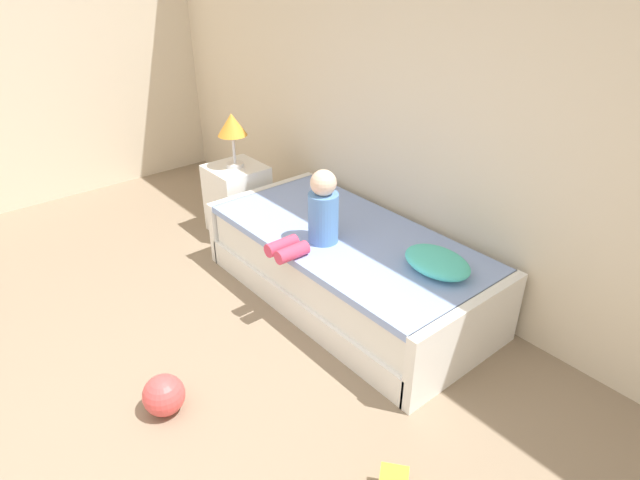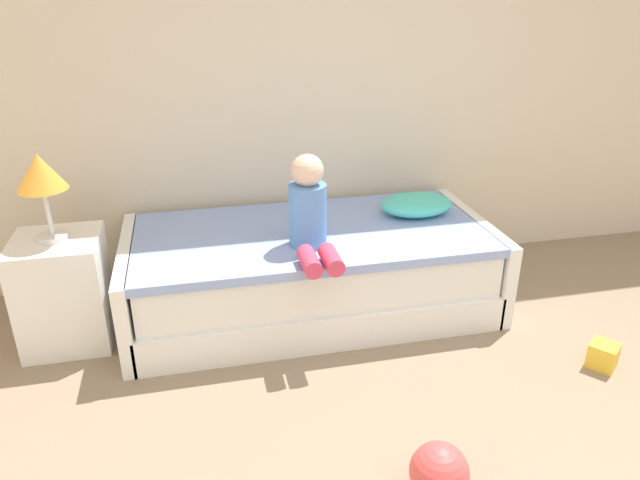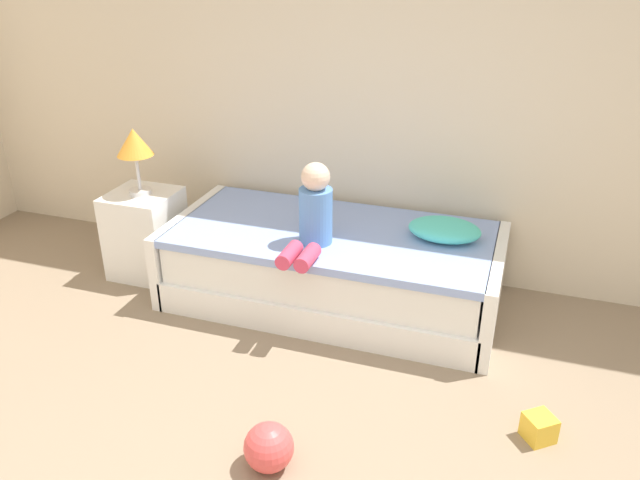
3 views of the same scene
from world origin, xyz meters
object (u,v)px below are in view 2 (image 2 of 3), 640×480
bed (311,270)px  toy_ball (439,472)px  child_figure (310,212)px  toy_block (603,355)px  nightstand (64,291)px  table_lamp (41,176)px  pillow (416,204)px

bed → toy_ball: (0.18, -1.49, -0.13)m
child_figure → toy_ball: size_ratio=2.23×
toy_ball → toy_block: bearing=26.7°
nightstand → table_lamp: size_ratio=1.33×
bed → toy_block: 1.62m
bed → toy_block: size_ratio=16.14×
toy_block → child_figure: bearing=153.5°
child_figure → nightstand: bearing=172.1°
toy_block → toy_ball: bearing=-153.3°
pillow → toy_block: (0.65, -1.01, -0.50)m
nightstand → toy_block: nightstand is taller
pillow → toy_block: size_ratio=3.37×
nightstand → pillow: size_ratio=1.36×
bed → toy_ball: 1.51m
bed → toy_block: bed is taller
table_lamp → nightstand: bearing=90.0°
bed → child_figure: 0.51m
bed → toy_ball: bearing=-83.2°
table_lamp → toy_block: 2.95m
pillow → toy_ball: bearing=-107.5°
nightstand → pillow: bearing=4.2°
bed → nightstand: size_ratio=3.52×
nightstand → toy_ball: (1.53, -1.44, -0.19)m
child_figure → toy_block: bearing=-26.5°
child_figure → toy_ball: bearing=-79.7°
pillow → toy_block: 1.30m
toy_ball → toy_block: 1.29m
bed → child_figure: child_figure is taller
toy_ball → bed: bearing=96.8°
nightstand → child_figure: size_ratio=1.18×
table_lamp → toy_ball: bearing=-43.4°
child_figure → toy_ball: (0.23, -1.27, -0.59)m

